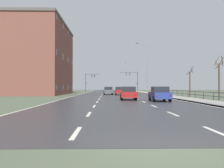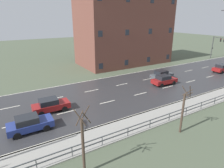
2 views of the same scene
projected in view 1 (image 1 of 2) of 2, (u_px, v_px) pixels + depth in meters
The scene contains 16 objects.
ground_plane at pixel (113, 94), 53.84m from camera, with size 160.00×160.00×0.12m.
road_asphalt_strip at pixel (112, 93), 65.84m from camera, with size 14.00×120.00×0.03m.
sidewalk_right at pixel (142, 92), 66.01m from camera, with size 3.00×120.00×0.12m.
guardrail at pixel (199, 94), 28.96m from camera, with size 0.07×39.39×1.00m.
street_lamp_midground at pixel (147, 69), 52.38m from camera, with size 2.77×0.24×11.26m.
street_lamp_distant at pixel (131, 77), 87.67m from camera, with size 2.52×0.24×10.54m.
traffic_signal_right at pixel (133, 78), 72.40m from camera, with size 5.36×0.36×6.26m.
traffic_signal_left at pixel (89, 79), 72.07m from camera, with size 4.33×0.36×5.66m.
car_far_right at pixel (108, 91), 47.70m from camera, with size 1.97×4.17×1.57m.
car_near_left at pixel (120, 91), 46.00m from camera, with size 1.99×4.18×1.57m.
car_mid_centre at pixel (119, 90), 61.34m from camera, with size 1.91×4.14×1.57m.
car_near_right at pixel (160, 94), 25.40m from camera, with size 1.88×4.12×1.57m.
car_far_left at pixel (128, 93), 28.08m from camera, with size 1.92×4.15×1.57m.
brick_building at pixel (40, 59), 49.18m from camera, with size 10.94×20.67×14.56m.
bare_tree_near at pixel (219, 79), 27.91m from camera, with size 1.16×1.25×5.19m.
bare_tree_mid at pixel (190, 83), 37.69m from camera, with size 1.10×1.08×4.85m.
Camera 1 is at (-1.31, -5.85, 1.52)m, focal length 38.27 mm.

